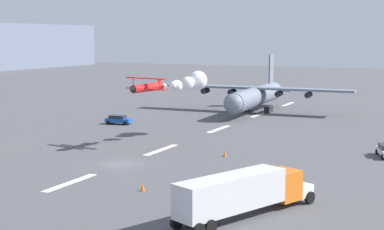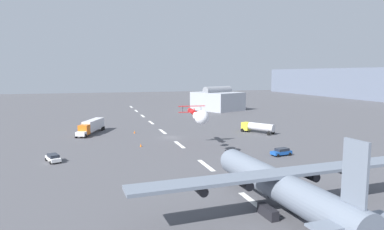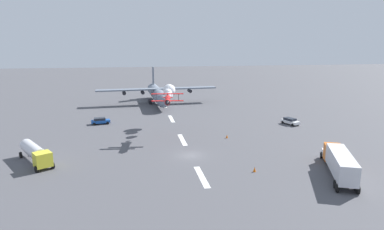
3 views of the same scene
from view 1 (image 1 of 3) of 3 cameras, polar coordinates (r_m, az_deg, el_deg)
ground_plane at (r=67.96m, az=-6.92°, el=-4.81°), size 440.00×440.00×0.00m
runway_stripe_4 at (r=60.41m, az=-11.84°, el=-6.51°), size 8.00×0.90×0.01m
runway_stripe_5 at (r=75.96m, az=-3.03°, el=-3.43°), size 8.00×0.90×0.01m
runway_stripe_6 at (r=92.82m, az=2.66°, el=-1.38°), size 8.00×0.90×0.01m
runway_stripe_7 at (r=110.39m, az=6.56°, el=0.03°), size 8.00×0.90×0.01m
runway_stripe_8 at (r=128.37m, az=9.38°, el=1.06°), size 8.00×0.90×0.01m
cargo_transport_plane at (r=112.69m, az=6.12°, el=1.87°), size 28.36×37.84×10.94m
stunt_biplane_red at (r=84.18m, az=-0.80°, el=3.18°), size 17.33×6.30×2.84m
semi_truck_orange at (r=47.94m, az=5.07°, el=-7.50°), size 14.30×8.18×3.70m
airport_staff_sedan at (r=98.54m, az=-7.24°, el=-0.43°), size 2.57×4.58×1.52m
traffic_cone_near at (r=56.19m, az=-4.88°, el=-7.06°), size 0.44×0.44×0.75m
traffic_cone_far at (r=71.65m, az=3.22°, el=-3.81°), size 0.44×0.44×0.75m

